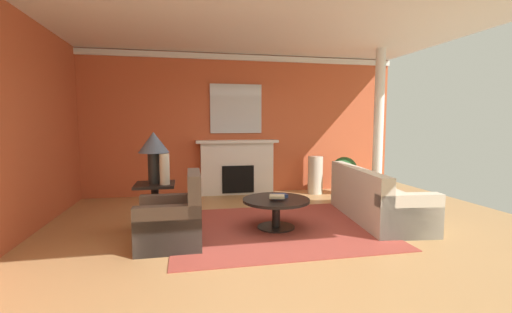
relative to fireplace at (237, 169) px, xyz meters
name	(u,v)px	position (x,y,z in m)	size (l,w,h in m)	color
ground_plane	(270,230)	(0.08, -2.68, -0.57)	(8.69, 8.69, 0.00)	tan
wall_fireplace	(239,125)	(0.08, 0.21, 0.97)	(7.28, 0.12, 3.09)	#C65633
wall_window	(13,125)	(-3.32, -2.38, 0.97)	(0.12, 6.26, 3.09)	#C65633
ceiling_panel	(265,18)	(0.08, -2.38, 2.55)	(7.28, 6.26, 0.06)	white
crown_moulding	(239,58)	(0.08, 0.13, 2.44)	(7.28, 0.08, 0.12)	white
area_rug	(276,228)	(0.20, -2.60, -0.56)	(3.04, 2.55, 0.01)	#993D33
fireplace	(237,169)	(0.00, 0.00, 0.00)	(1.80, 0.35, 1.21)	white
mantel_mirror	(236,109)	(0.00, 0.12, 1.32)	(1.15, 0.04, 1.08)	silver
sofa	(375,201)	(1.92, -2.45, -0.27)	(1.13, 2.19, 0.85)	beige
armchair_near_window	(173,222)	(-1.29, -3.02, -0.26)	(0.81, 0.81, 0.95)	brown
coffee_table	(276,206)	(0.20, -2.60, -0.23)	(1.00, 1.00, 0.45)	black
side_table	(155,204)	(-1.56, -2.34, -0.17)	(0.56, 0.56, 0.70)	black
table_lamp	(154,147)	(-1.56, -2.34, 0.65)	(0.44, 0.44, 0.75)	black
vase_on_side_table	(165,169)	(-1.41, -2.46, 0.35)	(0.14, 0.14, 0.44)	beige
vase_tall_corner	(315,175)	(1.72, -0.30, -0.15)	(0.33, 0.33, 0.84)	beige
book_red_cover	(279,196)	(0.27, -2.50, -0.10)	(0.24, 0.15, 0.05)	navy
book_art_folio	(277,196)	(0.17, -2.73, -0.05)	(0.22, 0.18, 0.04)	tan
potted_plant	(344,172)	(2.32, -0.50, -0.08)	(0.56, 0.56, 0.83)	#333333
column_white	(379,125)	(2.83, -0.98, 0.97)	(0.20, 0.20, 3.09)	white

